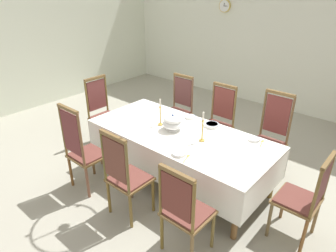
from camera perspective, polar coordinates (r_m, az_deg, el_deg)
The scene contains 23 objects.
ground at distance 4.55m, azimuth 4.29°, elevation -8.52°, with size 8.17×6.38×0.04m, color #A09D8D.
back_wall at distance 6.69m, azimuth 22.62°, elevation 17.35°, with size 8.17×0.08×3.52m, color silver.
left_wall at distance 7.06m, azimuth -24.33°, elevation 17.42°, with size 0.08×6.38×3.52m, color silver.
dining_table at distance 4.01m, azimuth 2.26°, elevation -2.15°, with size 2.47×1.11×0.73m.
tablecloth at distance 4.03m, azimuth 2.25°, elevation -2.74°, with size 2.49×1.13×0.44m.
chair_south_a at distance 4.01m, azimuth -15.84°, elevation -4.16°, with size 0.44×0.42×1.21m.
chair_north_a at distance 5.19m, azimuth 1.94°, elevation 3.52°, with size 0.44×0.42×1.12m.
chair_south_b at distance 3.47m, azimuth -8.11°, elevation -9.05°, with size 0.44×0.42×1.13m.
chair_north_b at distance 4.77m, azimuth 9.44°, elevation 1.09°, with size 0.44×0.42×1.12m.
chair_south_c at distance 3.02m, azimuth 3.10°, elevation -15.50°, with size 0.44×0.42×1.06m.
chair_north_c at distance 4.43m, azimuth 18.74°, elevation -1.66°, with size 0.44×0.42×1.20m.
chair_head_west at distance 5.13m, azimuth -12.20°, elevation 2.74°, with size 0.42×0.44×1.14m.
chair_head_east at distance 3.46m, azimuth 24.34°, elevation -12.05°, with size 0.42×0.44×1.06m.
soup_tureen at distance 4.00m, azimuth 0.89°, elevation 0.70°, with size 0.28×0.28×0.22m.
candlestick_west at distance 4.11m, azimuth -1.47°, elevation 2.18°, with size 0.07×0.07×0.38m.
candlestick_east at distance 3.72m, azimuth 6.52°, elevation -0.62°, with size 0.07×0.07×0.39m.
bowl_near_left at distance 3.92m, azimuth 15.98°, elevation -2.40°, with size 0.14×0.14×0.03m.
bowl_near_right at distance 3.48m, azimuth 2.09°, elevation -5.16°, with size 0.17×0.17×0.03m.
bowl_far_left at distance 4.15m, azimuth 8.26°, elevation 0.21°, with size 0.20×0.20×0.05m.
bowl_far_right at distance 4.38m, azimuth 4.25°, elevation 1.75°, with size 0.15×0.15×0.04m.
spoon_primary at distance 3.91m, azimuth 17.34°, elevation -2.86°, with size 0.06×0.17×0.01m.
spoon_secondary at distance 3.45m, azimuth 3.72°, elevation -5.76°, with size 0.07×0.17×0.01m.
mounted_clock at distance 7.25m, azimuth 10.66°, elevation 21.37°, with size 0.27×0.06×0.27m.
Camera 1 is at (2.20, -3.04, 2.55)m, focal length 32.33 mm.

